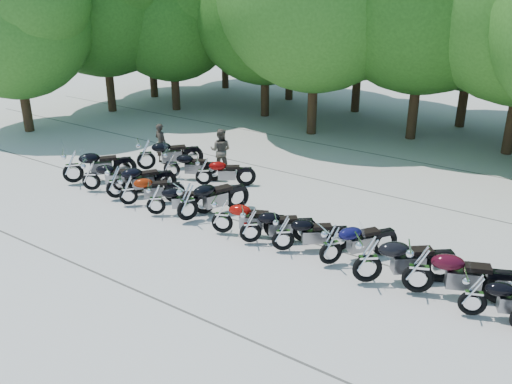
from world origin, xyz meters
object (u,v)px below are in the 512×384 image
Objects in this scene: motorcycle_2 at (115,181)px; motorcycle_8 at (283,232)px; motorcycle_15 at (171,163)px; rider_0 at (161,143)px; motorcycle_3 at (128,190)px; rider_1 at (221,150)px; motorcycle_5 at (187,201)px; motorcycle_0 at (72,166)px; motorcycle_6 at (222,215)px; motorcycle_12 at (474,294)px; motorcycle_10 at (368,258)px; motorcycle_7 at (250,225)px; motorcycle_14 at (146,154)px; motorcycle_1 at (91,175)px; motorcycle_16 at (204,171)px; motorcycle_9 at (331,244)px; motorcycle_11 at (419,268)px; motorcycle_4 at (156,199)px.

motorcycle_8 is at bearing -147.75° from motorcycle_2.
rider_0 is (-1.58, 1.13, 0.19)m from motorcycle_15.
rider_1 reaches higher than motorcycle_3.
motorcycle_5 reaches higher than motorcycle_15.
motorcycle_0 is 1.15× the size of motorcycle_6.
motorcycle_8 is at bearing 65.45° from motorcycle_12.
motorcycle_7 is at bearing 49.10° from motorcycle_10.
motorcycle_14 is at bearing -8.66° from motorcycle_5.
motorcycle_1 reaches higher than motorcycle_7.
motorcycle_16 reaches higher than motorcycle_3.
motorcycle_12 is at bearing -138.46° from motorcycle_3.
rider_1 is at bearing 45.04° from motorcycle_12.
motorcycle_5 reaches higher than motorcycle_2.
motorcycle_9 is 0.89× the size of motorcycle_10.
motorcycle_5 is at bearing 34.76° from motorcycle_9.
motorcycle_2 is (1.25, -0.01, 0.03)m from motorcycle_1.
motorcycle_3 is 5.72m from motorcycle_8.
motorcycle_2 is at bearing 64.51° from motorcycle_6.
rider_1 reaches higher than motorcycle_1.
motorcycle_15 is at bearing 54.47° from motorcycle_12.
motorcycle_14 is 1.54× the size of rider_0.
motorcycle_1 is 4.77m from rider_1.
motorcycle_2 is at bearing 22.26° from motorcycle_5.
motorcycle_6 is 2.00m from motorcycle_8.
motorcycle_15 is at bearing -98.37° from motorcycle_0.
motorcycle_8 is 0.99× the size of motorcycle_15.
motorcycle_6 is 0.86× the size of motorcycle_11.
motorcycle_6 reaches higher than motorcycle_16.
motorcycle_3 is 4.74m from motorcycle_7.
motorcycle_14 is at bearing 10.03° from rider_1.
motorcycle_16 is (0.87, 2.72, 0.00)m from motorcycle_3.
rider_0 is at bearing -36.66° from motorcycle_2.
motorcycle_0 reaches higher than motorcycle_6.
motorcycle_0 is 3.07m from motorcycle_3.
rider_1 reaches higher than motorcycle_4.
motorcycle_10 reaches higher than motorcycle_0.
motorcycle_15 is (1.41, 2.48, -0.02)m from motorcycle_1.
rider_1 is at bearing -20.76° from motorcycle_16.
motorcycle_5 is 5.77m from rider_0.
motorcycle_3 is at bearing 60.87° from rider_1.
motorcycle_2 is 4.46m from motorcycle_6.
motorcycle_7 is at bearing -137.57° from motorcycle_3.
motorcycle_0 is at bearing 33.84° from motorcycle_9.
motorcycle_12 is at bearing -131.15° from motorcycle_8.
motorcycle_9 is 1.05× the size of motorcycle_15.
motorcycle_5 is at bearing 146.92° from rider_0.
motorcycle_15 is (-2.94, 2.47, -0.09)m from motorcycle_5.
motorcycle_16 is at bearing 82.69° from rider_1.
motorcycle_7 is at bearing 66.94° from motorcycle_12.
motorcycle_16 is (1.44, 0.09, -0.02)m from motorcycle_15.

